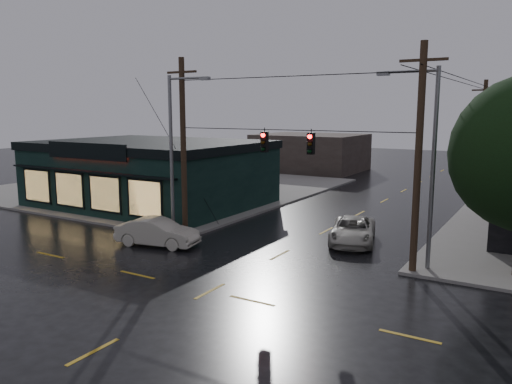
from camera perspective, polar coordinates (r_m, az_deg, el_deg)
The scene contains 13 objects.
ground_plane at distance 20.72m, azimuth -5.29°, elevation -11.23°, with size 160.00×160.00×0.00m, color black.
sidewalk_nw at distance 48.10m, azimuth -10.50°, elevation 0.56°, with size 28.00×28.00×0.15m, color slate.
pizza_shop at distance 39.26m, azimuth -11.91°, elevation 2.23°, with size 16.30×12.34×4.90m.
utility_pole_nw at distance 29.44m, azimuth -8.06°, elevation -5.06°, with size 2.00×0.32×10.15m, color #302115, non-canonical shape.
utility_pole_ne at distance 23.81m, azimuth 17.42°, elevation -8.88°, with size 2.00×0.32×10.15m, color #302115, non-canonical shape.
utility_pole_far_a at distance 44.50m, azimuth 23.98°, elevation -0.89°, with size 2.00×0.32×9.65m, color #302115, non-canonical shape.
utility_pole_far_b at distance 64.22m, azimuth 26.22°, elevation 1.86°, with size 2.00×0.32×9.15m, color #302115, non-canonical shape.
span_signal_assembly at distance 24.94m, azimuth 3.57°, elevation 5.71°, with size 13.00×0.48×1.23m.
streetlight_nw at distance 29.10m, azimuth -9.39°, elevation -5.26°, with size 5.40×0.30×9.15m, color slate, non-canonical shape.
streetlight_ne at distance 24.36m, azimuth 18.97°, elevation -8.54°, with size 5.40×0.30×9.15m, color slate, non-canonical shape.
bg_building_west at distance 61.40m, azimuth 6.24°, elevation 4.53°, with size 12.00×10.00×4.40m, color #342926.
sedan_cream at distance 27.56m, azimuth -11.22°, elevation -4.53°, with size 1.58×4.54×1.49m, color #B6B2A0.
suv_silver at distance 28.15m, azimuth 11.00°, elevation -4.34°, with size 2.31×5.02×1.39m, color #B2AFA4.
Camera 1 is at (11.53, -15.61, 7.25)m, focal length 35.00 mm.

